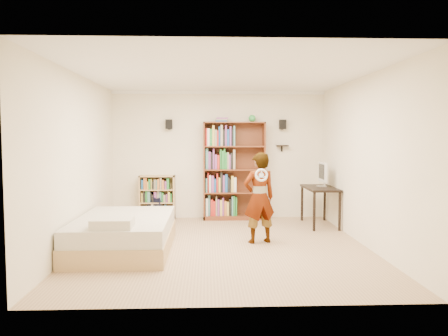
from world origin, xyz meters
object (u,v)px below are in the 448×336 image
(low_bookshelf, at_px, (157,197))
(daybed, at_px, (124,229))
(computer_desk, at_px, (320,206))
(person, at_px, (259,198))
(tall_bookshelf, at_px, (234,171))

(low_bookshelf, distance_m, daybed, 2.55)
(daybed, bearing_deg, low_bookshelf, 85.05)
(computer_desk, xyz_separation_m, daybed, (-3.48, -1.74, -0.06))
(person, bearing_deg, low_bookshelf, -65.08)
(low_bookshelf, relative_size, person, 0.62)
(person, bearing_deg, computer_desk, -151.71)
(tall_bookshelf, bearing_deg, daybed, -126.48)
(low_bookshelf, height_order, daybed, low_bookshelf)
(tall_bookshelf, distance_m, computer_desk, 1.91)
(low_bookshelf, height_order, computer_desk, low_bookshelf)
(low_bookshelf, xyz_separation_m, computer_desk, (3.26, -0.79, -0.08))
(tall_bookshelf, distance_m, person, 2.13)
(daybed, bearing_deg, tall_bookshelf, 53.52)
(low_bookshelf, bearing_deg, daybed, -94.95)
(tall_bookshelf, bearing_deg, computer_desk, -24.45)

